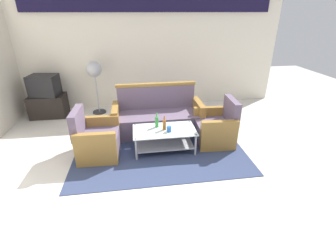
{
  "coord_description": "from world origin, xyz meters",
  "views": [
    {
      "loc": [
        -0.47,
        -3.0,
        2.31
      ],
      "look_at": [
        0.05,
        0.63,
        0.65
      ],
      "focal_mm": 25.1,
      "sensor_mm": 36.0,
      "label": 1
    }
  ],
  "objects_px": {
    "armchair_right": "(216,128)",
    "tv_stand": "(49,106)",
    "armchair_left": "(97,140)",
    "bottle_brown": "(164,125)",
    "pedestal_fan": "(94,72)",
    "bottle_green": "(157,122)",
    "cup": "(169,129)",
    "coffee_table": "(164,137)",
    "television": "(44,85)",
    "couch": "(158,117)"
  },
  "relations": [
    {
      "from": "armchair_left",
      "to": "armchair_right",
      "type": "xyz_separation_m",
      "value": [
        2.18,
        0.15,
        0.0
      ]
    },
    {
      "from": "pedestal_fan",
      "to": "bottle_brown",
      "type": "bearing_deg",
      "value": -54.6
    },
    {
      "from": "bottle_brown",
      "to": "couch",
      "type": "bearing_deg",
      "value": 92.87
    },
    {
      "from": "bottle_brown",
      "to": "pedestal_fan",
      "type": "bearing_deg",
      "value": 125.4
    },
    {
      "from": "coffee_table",
      "to": "tv_stand",
      "type": "distance_m",
      "value": 3.17
    },
    {
      "from": "bottle_green",
      "to": "cup",
      "type": "xyz_separation_m",
      "value": [
        0.19,
        -0.21,
        -0.05
      ]
    },
    {
      "from": "armchair_left",
      "to": "television",
      "type": "xyz_separation_m",
      "value": [
        -1.36,
        1.9,
        0.47
      ]
    },
    {
      "from": "armchair_right",
      "to": "television",
      "type": "bearing_deg",
      "value": 66.25
    },
    {
      "from": "bottle_green",
      "to": "cup",
      "type": "relative_size",
      "value": 2.72
    },
    {
      "from": "armchair_right",
      "to": "bottle_brown",
      "type": "height_order",
      "value": "armchair_right"
    },
    {
      "from": "bottle_green",
      "to": "bottle_brown",
      "type": "bearing_deg",
      "value": -46.57
    },
    {
      "from": "armchair_left",
      "to": "couch",
      "type": "bearing_deg",
      "value": 124.54
    },
    {
      "from": "coffee_table",
      "to": "cup",
      "type": "xyz_separation_m",
      "value": [
        0.07,
        -0.08,
        0.19
      ]
    },
    {
      "from": "couch",
      "to": "coffee_table",
      "type": "xyz_separation_m",
      "value": [
        0.04,
        -0.75,
        -0.04
      ]
    },
    {
      "from": "coffee_table",
      "to": "bottle_green",
      "type": "relative_size",
      "value": 4.04
    },
    {
      "from": "pedestal_fan",
      "to": "armchair_left",
      "type": "bearing_deg",
      "value": -83.7
    },
    {
      "from": "coffee_table",
      "to": "bottle_brown",
      "type": "distance_m",
      "value": 0.24
    },
    {
      "from": "armchair_right",
      "to": "tv_stand",
      "type": "distance_m",
      "value": 3.94
    },
    {
      "from": "armchair_left",
      "to": "bottle_brown",
      "type": "distance_m",
      "value": 1.19
    },
    {
      "from": "armchair_left",
      "to": "bottle_green",
      "type": "distance_m",
      "value": 1.08
    },
    {
      "from": "armchair_left",
      "to": "bottle_green",
      "type": "bearing_deg",
      "value": 97.92
    },
    {
      "from": "television",
      "to": "cup",
      "type": "bearing_deg",
      "value": 150.34
    },
    {
      "from": "armchair_left",
      "to": "tv_stand",
      "type": "bearing_deg",
      "value": -142.72
    },
    {
      "from": "bottle_green",
      "to": "pedestal_fan",
      "type": "relative_size",
      "value": 0.21
    },
    {
      "from": "coffee_table",
      "to": "cup",
      "type": "distance_m",
      "value": 0.22
    },
    {
      "from": "armchair_right",
      "to": "television",
      "type": "distance_m",
      "value": 3.97
    },
    {
      "from": "bottle_brown",
      "to": "tv_stand",
      "type": "xyz_separation_m",
      "value": [
        -2.53,
        1.9,
        -0.25
      ]
    },
    {
      "from": "bottle_green",
      "to": "cup",
      "type": "height_order",
      "value": "bottle_green"
    },
    {
      "from": "armchair_right",
      "to": "bottle_brown",
      "type": "distance_m",
      "value": 1.04
    },
    {
      "from": "tv_stand",
      "to": "armchair_left",
      "type": "bearing_deg",
      "value": -54.32
    },
    {
      "from": "armchair_right",
      "to": "television",
      "type": "relative_size",
      "value": 1.3
    },
    {
      "from": "armchair_right",
      "to": "pedestal_fan",
      "type": "xyz_separation_m",
      "value": [
        -2.39,
        1.79,
        0.73
      ]
    },
    {
      "from": "armchair_left",
      "to": "tv_stand",
      "type": "relative_size",
      "value": 1.06
    },
    {
      "from": "bottle_green",
      "to": "pedestal_fan",
      "type": "bearing_deg",
      "value": 124.78
    },
    {
      "from": "coffee_table",
      "to": "pedestal_fan",
      "type": "bearing_deg",
      "value": 125.35
    },
    {
      "from": "television",
      "to": "pedestal_fan",
      "type": "height_order",
      "value": "pedestal_fan"
    },
    {
      "from": "armchair_left",
      "to": "tv_stand",
      "type": "distance_m",
      "value": 2.33
    },
    {
      "from": "tv_stand",
      "to": "television",
      "type": "distance_m",
      "value": 0.5
    },
    {
      "from": "couch",
      "to": "bottle_green",
      "type": "relative_size",
      "value": 6.63
    },
    {
      "from": "coffee_table",
      "to": "television",
      "type": "xyz_separation_m",
      "value": [
        -2.53,
        1.91,
        0.49
      ]
    },
    {
      "from": "bottle_brown",
      "to": "tv_stand",
      "type": "distance_m",
      "value": 3.18
    },
    {
      "from": "armchair_left",
      "to": "bottle_brown",
      "type": "xyz_separation_m",
      "value": [
        1.17,
        -0.01,
        0.22
      ]
    },
    {
      "from": "bottle_brown",
      "to": "cup",
      "type": "bearing_deg",
      "value": -50.58
    },
    {
      "from": "armchair_left",
      "to": "pedestal_fan",
      "type": "xyz_separation_m",
      "value": [
        -0.21,
        1.94,
        0.73
      ]
    },
    {
      "from": "couch",
      "to": "bottle_green",
      "type": "distance_m",
      "value": 0.65
    },
    {
      "from": "armchair_right",
      "to": "tv_stand",
      "type": "relative_size",
      "value": 1.06
    },
    {
      "from": "bottle_green",
      "to": "television",
      "type": "relative_size",
      "value": 0.42
    },
    {
      "from": "coffee_table",
      "to": "pedestal_fan",
      "type": "xyz_separation_m",
      "value": [
        -1.39,
        1.95,
        0.74
      ]
    },
    {
      "from": "pedestal_fan",
      "to": "coffee_table",
      "type": "bearing_deg",
      "value": -54.65
    },
    {
      "from": "coffee_table",
      "to": "bottle_green",
      "type": "bearing_deg",
      "value": 132.67
    }
  ]
}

